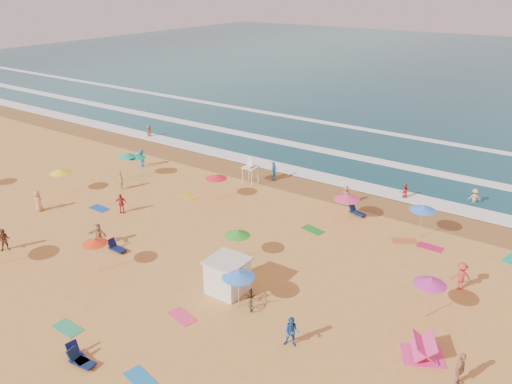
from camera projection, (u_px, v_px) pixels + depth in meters
The scene contains 13 objects.
ground at pixel (223, 244), 34.61m from camera, with size 220.00×220.00×0.00m, color gold.
ocean at pixel (486, 71), 98.16m from camera, with size 220.00×140.00×0.18m, color #0C4756.
wet_sand at pixel (310, 187), 44.07m from camera, with size 220.00×220.00×0.00m, color olive.
surf_foam at pixel (352, 159), 50.70m from camera, with size 200.00×18.70×0.05m.
cabana at pixel (228, 276), 29.11m from camera, with size 2.00×2.00×2.00m, color white.
cabana_roof at pixel (227, 261), 28.69m from camera, with size 2.20×2.20×0.12m, color silver.
bicycle at pixel (251, 297), 28.09m from camera, with size 0.66×1.89×0.99m, color black.
lifeguard_stand at pixel (250, 172), 44.45m from camera, with size 1.20×1.20×2.10m, color white, non-canonical shape.
beach_umbrellas at pixel (262, 225), 32.67m from camera, with size 55.65×22.11×0.75m.
loungers at pixel (257, 306), 27.83m from camera, with size 38.79×23.47×0.34m.
towels at pixel (213, 262), 32.44m from camera, with size 42.32×21.11×0.03m.
popup_tents at pixel (481, 294), 28.18m from camera, with size 5.00×14.51×1.20m.
beachgoers at pixel (253, 213), 37.38m from camera, with size 42.06×26.94×2.05m.
Camera 1 is at (19.06, -23.71, 17.07)m, focal length 35.00 mm.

